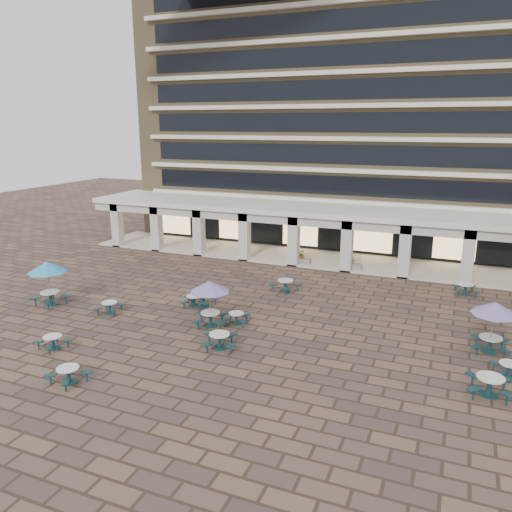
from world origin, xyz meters
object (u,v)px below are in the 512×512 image
at_px(picnic_table_1, 53,341).
at_px(planter_left, 301,258).
at_px(picnic_table_2, 220,339).
at_px(planter_right, 352,264).
at_px(picnic_table_0, 68,374).

height_order(picnic_table_1, planter_left, planter_left).
distance_m(picnic_table_1, picnic_table_2, 8.32).
xyz_separation_m(planter_left, planter_right, (4.02, 0.00, -0.08)).
distance_m(planter_left, planter_right, 4.03).
relative_size(picnic_table_2, planter_right, 1.42).
distance_m(picnic_table_2, planter_left, 16.35).
height_order(picnic_table_1, planter_right, planter_right).
distance_m(picnic_table_0, picnic_table_2, 7.19).
bearing_deg(picnic_table_0, planter_left, 92.35).
relative_size(picnic_table_1, planter_right, 1.19).
bearing_deg(planter_right, picnic_table_0, -109.32).
relative_size(picnic_table_0, picnic_table_1, 1.03).
distance_m(picnic_table_1, planter_left, 20.72).
bearing_deg(planter_right, picnic_table_2, -101.04).
height_order(picnic_table_0, picnic_table_1, picnic_table_0).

